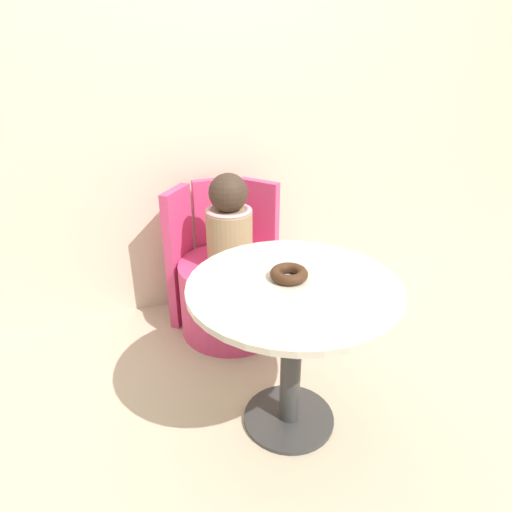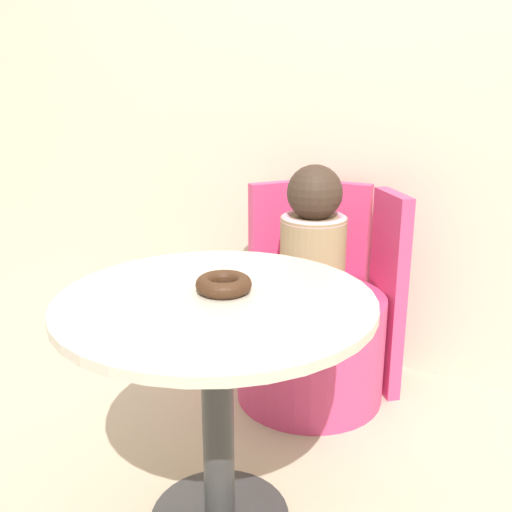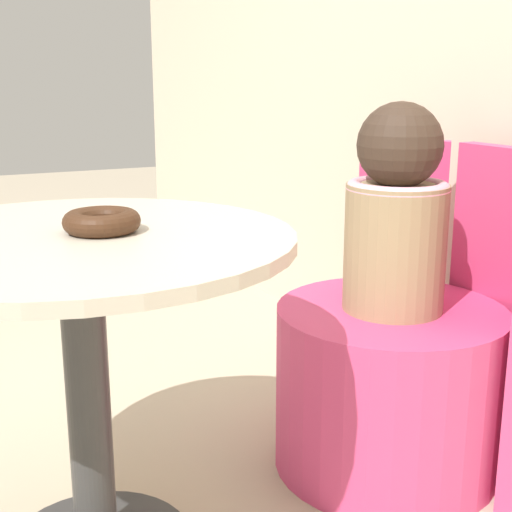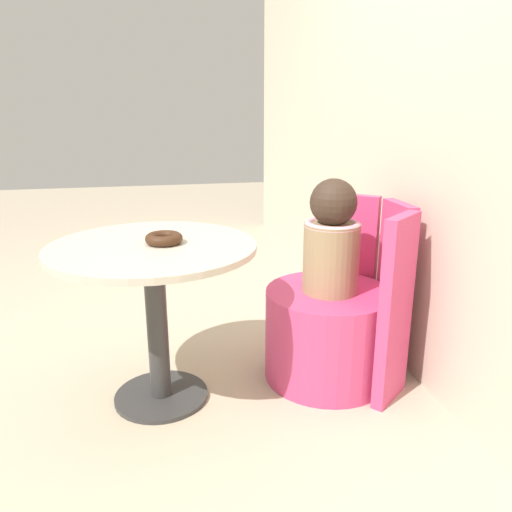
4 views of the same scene
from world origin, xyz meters
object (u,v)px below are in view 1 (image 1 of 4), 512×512
object	(u,v)px
round_table	(293,318)
donut	(289,274)
tub_chair	(231,297)
child_figure	(229,223)

from	to	relation	value
round_table	donut	distance (m)	0.17
tub_chair	child_figure	xyz separation A→B (m)	(-0.00, 0.00, 0.43)
round_table	donut	xyz separation A→B (m)	(-0.00, 0.05, 0.17)
round_table	tub_chair	size ratio (longest dim) A/B	1.45
donut	tub_chair	bearing A→B (deg)	92.50
round_table	child_figure	world-z (taller)	child_figure
child_figure	round_table	bearing A→B (deg)	-87.51
round_table	child_figure	bearing A→B (deg)	92.49
round_table	tub_chair	distance (m)	0.80
tub_chair	donut	size ratio (longest dim) A/B	3.85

